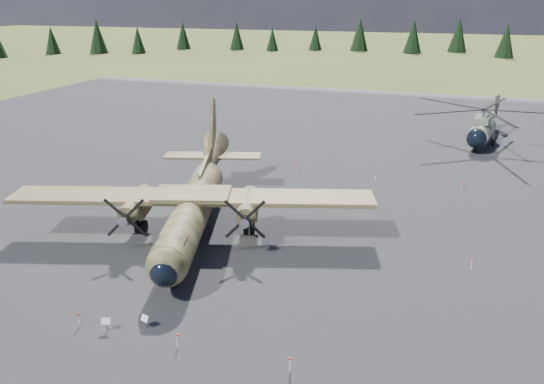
% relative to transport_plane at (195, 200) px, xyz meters
% --- Properties ---
extents(ground, '(500.00, 500.00, 0.00)m').
position_rel_transport_plane_xyz_m(ground, '(3.52, -0.03, -2.54)').
color(ground, brown).
rests_on(ground, ground).
extents(apron, '(120.00, 120.00, 0.04)m').
position_rel_transport_plane_xyz_m(apron, '(3.52, 9.97, -2.54)').
color(apron, '#515155').
rests_on(apron, ground).
extents(transport_plane, '(26.46, 23.62, 8.83)m').
position_rel_transport_plane_xyz_m(transport_plane, '(0.00, 0.00, 0.00)').
color(transport_plane, '#34371D').
rests_on(transport_plane, ground).
extents(helicopter_near, '(21.48, 23.03, 4.69)m').
position_rel_transport_plane_xyz_m(helicopter_near, '(21.69, 33.08, 0.79)').
color(helicopter_near, gray).
rests_on(helicopter_near, ground).
extents(info_placard_left, '(0.54, 0.34, 0.79)m').
position_rel_transport_plane_xyz_m(info_placard_left, '(1.16, -13.38, -2.01)').
color(info_placard_left, gray).
rests_on(info_placard_left, ground).
extents(info_placard_right, '(0.53, 0.35, 0.76)m').
position_rel_transport_plane_xyz_m(info_placard_right, '(3.00, -12.46, -2.03)').
color(info_placard_right, gray).
rests_on(info_placard_right, ground).
extents(barrier_fence, '(33.12, 29.62, 0.85)m').
position_rel_transport_plane_xyz_m(barrier_fence, '(3.06, -0.11, -2.03)').
color(barrier_fence, white).
rests_on(barrier_fence, ground).
extents(treeline, '(316.89, 315.44, 10.97)m').
position_rel_transport_plane_xyz_m(treeline, '(2.15, 1.04, 2.25)').
color(treeline, black).
rests_on(treeline, ground).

